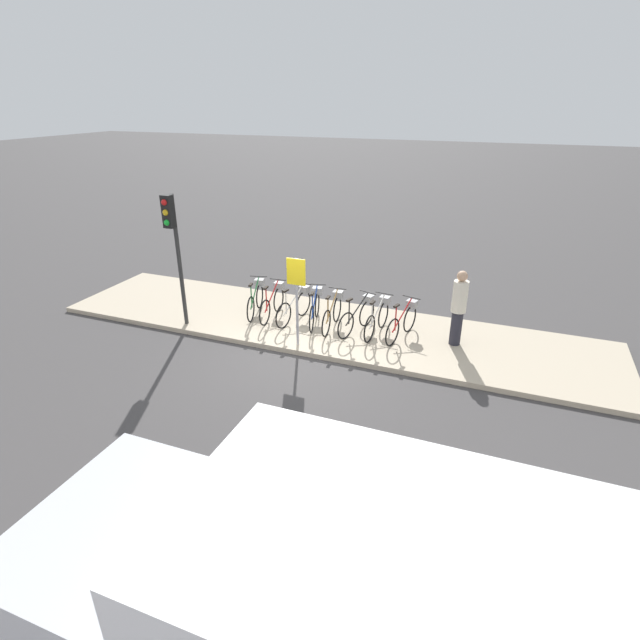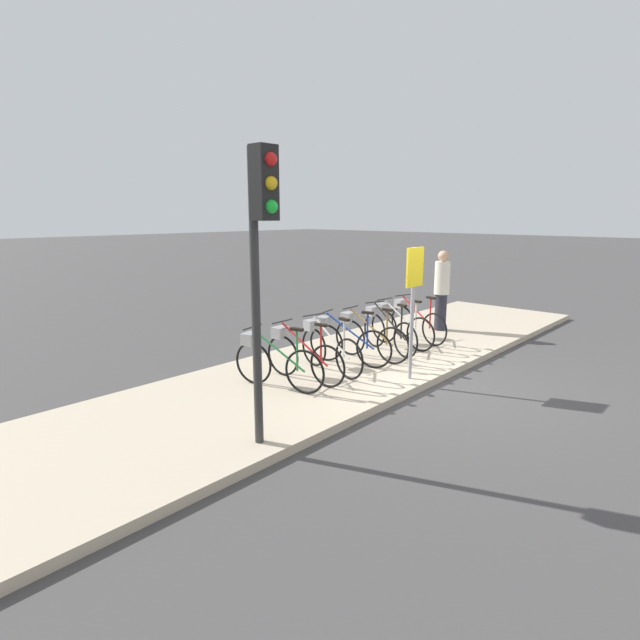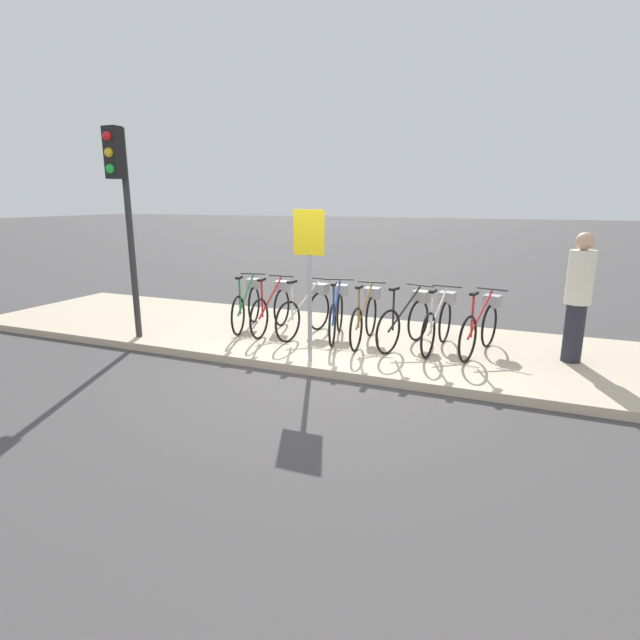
% 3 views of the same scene
% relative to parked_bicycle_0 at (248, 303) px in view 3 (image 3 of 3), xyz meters
% --- Properties ---
extents(ground_plane, '(120.00, 120.00, 0.00)m').
position_rel_parked_bicycle_0_xyz_m(ground_plane, '(1.95, -1.59, -0.55)').
color(ground_plane, '#423F3F').
extents(sidewalk, '(13.98, 3.16, 0.12)m').
position_rel_parked_bicycle_0_xyz_m(sidewalk, '(1.95, -0.02, -0.49)').
color(sidewalk, '#B7A88E').
rests_on(sidewalk, ground_plane).
extents(parked_bicycle_0, '(0.53, 1.55, 0.98)m').
position_rel_parked_bicycle_0_xyz_m(parked_bicycle_0, '(0.00, 0.00, 0.00)').
color(parked_bicycle_0, black).
rests_on(parked_bicycle_0, sidewalk).
extents(parked_bicycle_1, '(0.46, 1.59, 0.98)m').
position_rel_parked_bicycle_0_xyz_m(parked_bicycle_1, '(0.53, -0.05, 0.00)').
color(parked_bicycle_1, black).
rests_on(parked_bicycle_1, sidewalk).
extents(parked_bicycle_2, '(0.46, 1.57, 0.98)m').
position_rel_parked_bicycle_0_xyz_m(parked_bicycle_2, '(1.17, -0.05, 0.00)').
color(parked_bicycle_2, black).
rests_on(parked_bicycle_2, sidewalk).
extents(parked_bicycle_3, '(0.53, 1.55, 0.98)m').
position_rel_parked_bicycle_0_xyz_m(parked_bicycle_3, '(1.68, -0.01, 0.00)').
color(parked_bicycle_3, black).
rests_on(parked_bicycle_3, sidewalk).
extents(parked_bicycle_4, '(0.46, 1.59, 0.98)m').
position_rel_parked_bicycle_0_xyz_m(parked_bicycle_4, '(2.20, -0.09, 0.00)').
color(parked_bicycle_4, black).
rests_on(parked_bicycle_4, sidewalk).
extents(parked_bicycle_5, '(0.59, 1.53, 0.98)m').
position_rel_parked_bicycle_0_xyz_m(parked_bicycle_5, '(2.86, -0.06, 0.00)').
color(parked_bicycle_5, black).
rests_on(parked_bicycle_5, sidewalk).
extents(parked_bicycle_6, '(0.46, 1.58, 0.98)m').
position_rel_parked_bicycle_0_xyz_m(parked_bicycle_6, '(3.33, -0.01, 0.00)').
color(parked_bicycle_6, black).
rests_on(parked_bicycle_6, sidewalk).
extents(parked_bicycle_7, '(0.54, 1.55, 0.98)m').
position_rel_parked_bicycle_0_xyz_m(parked_bicycle_7, '(3.95, -0.01, 0.00)').
color(parked_bicycle_7, black).
rests_on(parked_bicycle_7, sidewalk).
extents(pedestrian, '(0.34, 0.34, 1.79)m').
position_rel_parked_bicycle_0_xyz_m(pedestrian, '(5.16, 0.06, 0.52)').
color(pedestrian, '#23232D').
rests_on(pedestrian, sidewalk).
extents(traffic_light, '(0.24, 0.40, 3.26)m').
position_rel_parked_bicycle_0_xyz_m(traffic_light, '(-1.35, -1.36, 1.92)').
color(traffic_light, '#2D2D2D').
rests_on(traffic_light, sidewalk).
extents(sign_post, '(0.44, 0.07, 2.09)m').
position_rel_parked_bicycle_0_xyz_m(sign_post, '(1.76, -1.30, 0.99)').
color(sign_post, '#99999E').
rests_on(sign_post, sidewalk).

